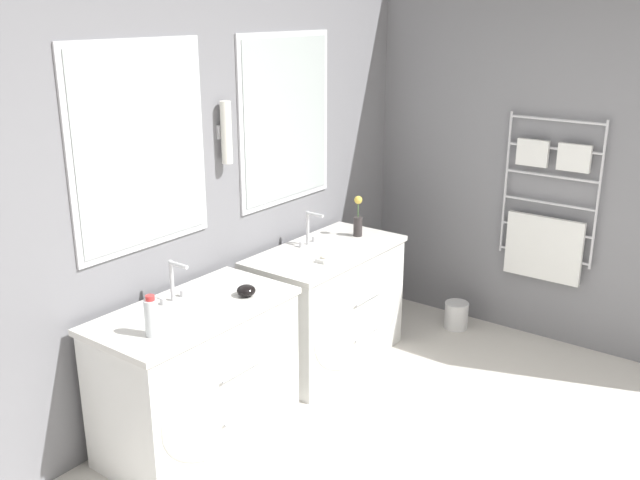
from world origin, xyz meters
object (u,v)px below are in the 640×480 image
(waste_bin, at_px, (456,314))
(toiletry_bottle, at_px, (152,317))
(vanity_right, at_px, (331,305))
(flower_vase, at_px, (358,220))
(amenity_bowl, at_px, (246,291))
(vanity_left, at_px, (202,375))

(waste_bin, bearing_deg, toiletry_bottle, 171.05)
(vanity_right, bearing_deg, flower_vase, 4.21)
(toiletry_bottle, xyz_separation_m, amenity_bowl, (0.63, -0.02, -0.07))
(waste_bin, bearing_deg, amenity_bowl, 168.83)
(vanity_right, xyz_separation_m, waste_bin, (0.97, -0.45, -0.30))
(vanity_left, distance_m, flower_vase, 1.60)
(vanity_right, xyz_separation_m, toiletry_bottle, (-1.52, -0.06, 0.48))
(vanity_left, xyz_separation_m, toiletry_bottle, (-0.35, -0.06, 0.48))
(vanity_right, bearing_deg, toiletry_bottle, -177.84)
(vanity_left, height_order, flower_vase, flower_vase)
(vanity_right, relative_size, flower_vase, 3.94)
(amenity_bowl, bearing_deg, vanity_left, 163.68)
(vanity_left, height_order, waste_bin, vanity_left)
(vanity_left, bearing_deg, vanity_right, 0.00)
(vanity_right, xyz_separation_m, flower_vase, (0.35, 0.03, 0.50))
(flower_vase, bearing_deg, amenity_bowl, -175.03)
(vanity_left, height_order, amenity_bowl, amenity_bowl)
(vanity_left, relative_size, vanity_right, 1.00)
(vanity_left, distance_m, amenity_bowl, 0.51)
(amenity_bowl, xyz_separation_m, waste_bin, (1.87, -0.37, -0.71))
(vanity_right, distance_m, waste_bin, 1.11)
(toiletry_bottle, xyz_separation_m, waste_bin, (2.49, -0.39, -0.78))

